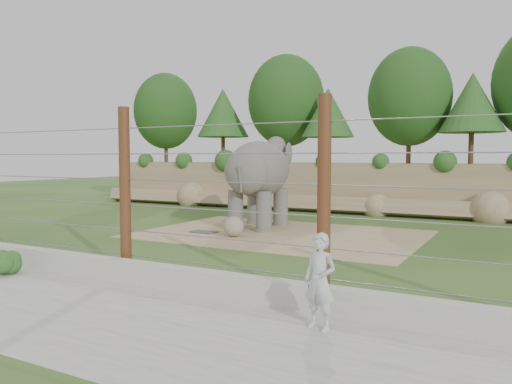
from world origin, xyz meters
The scene contains 11 objects.
ground centered at (0.00, 0.00, 0.00)m, with size 90.00×90.00×0.00m, color #2F551F.
back_embankment centered at (0.59, 12.68, 3.97)m, with size 30.00×5.52×8.77m.
dirt_patch centered at (0.50, 3.00, 0.01)m, with size 10.00×7.00×0.02m, color #A0845E.
drain_grate centered at (-2.18, 1.92, 0.04)m, with size 1.00×0.60×0.03m, color #262628.
elephant centered at (-1.03, 4.12, 1.81)m, with size 1.92×4.47×3.62m, color #595550, non-canonical shape.
stone_ball centered at (-0.68, 1.60, 0.38)m, with size 0.72×0.72×0.72m, color gray.
retaining_wall centered at (0.00, -5.00, 0.25)m, with size 26.00×0.35×0.50m, color #A3A298.
walkway centered at (0.00, -7.00, 0.01)m, with size 26.00×4.00×0.01m, color #A3A298.
barrier_fence centered at (0.00, -4.50, 2.00)m, with size 20.26×0.26×4.00m.
walkway_shrub centered at (-2.59, -5.80, 0.31)m, with size 0.60×0.60×0.60m, color #21541E.
zookeeper centered at (5.45, -5.84, 0.80)m, with size 0.58×0.38×1.59m, color #A4A9AD.
Camera 1 is at (8.36, -13.36, 2.82)m, focal length 35.00 mm.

